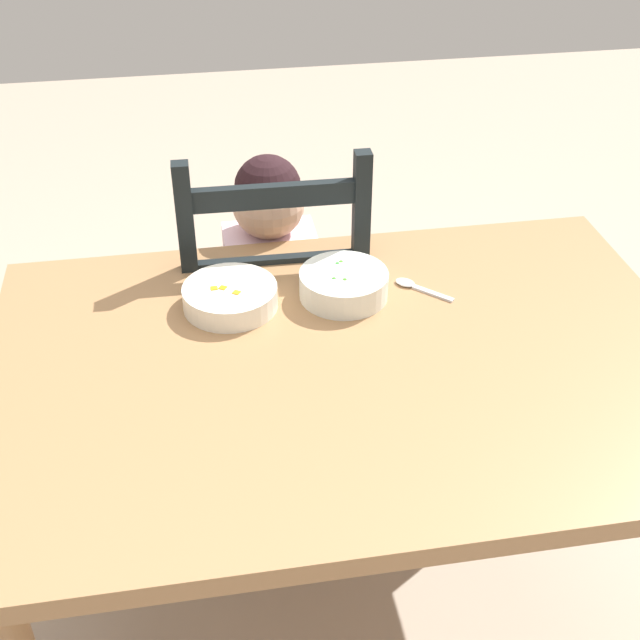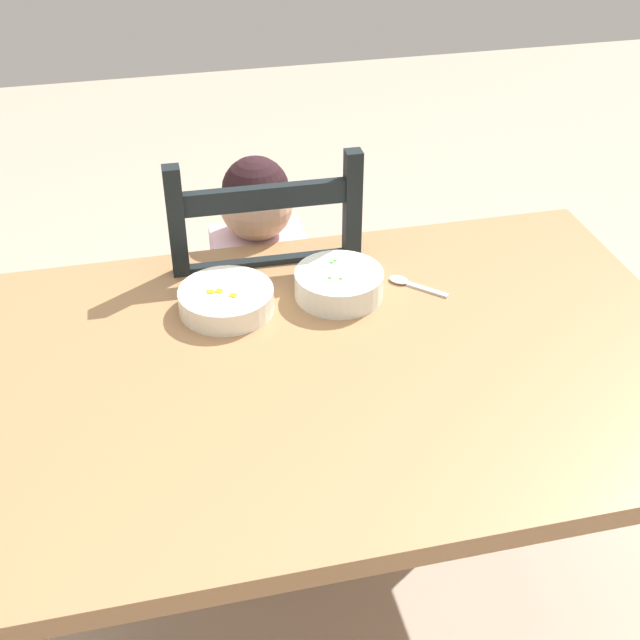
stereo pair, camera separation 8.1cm
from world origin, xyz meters
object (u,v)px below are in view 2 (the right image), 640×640
at_px(bowl_of_carrots, 226,299).
at_px(child_figure, 262,287).
at_px(dining_table, 349,401).
at_px(dining_chair, 264,339).
at_px(spoon, 407,283).
at_px(bowl_of_peas, 339,283).

bearing_deg(bowl_of_carrots, child_figure, 68.07).
xyz_separation_m(dining_table, dining_chair, (-0.09, 0.51, -0.19)).
xyz_separation_m(dining_table, child_figure, (-0.09, 0.51, -0.04)).
height_order(dining_chair, spoon, dining_chair).
xyz_separation_m(dining_chair, bowl_of_carrots, (-0.12, -0.29, 0.33)).
relative_size(bowl_of_peas, spoon, 1.65).
height_order(dining_table, dining_chair, dining_chair).
height_order(dining_table, spoon, spoon).
bearing_deg(dining_table, child_figure, 99.55).
relative_size(dining_table, child_figure, 1.41).
bearing_deg(bowl_of_carrots, dining_chair, 68.39).
distance_m(bowl_of_carrots, spoon, 0.39).
height_order(bowl_of_carrots, spoon, bowl_of_carrots).
distance_m(dining_table, bowl_of_peas, 0.26).
height_order(child_figure, bowl_of_peas, child_figure).
bearing_deg(spoon, dining_table, -130.01).
relative_size(bowl_of_carrots, spoon, 1.73).
height_order(dining_chair, bowl_of_peas, dining_chair).
distance_m(dining_table, spoon, 0.31).
bearing_deg(bowl_of_peas, spoon, 2.83).
distance_m(child_figure, bowl_of_carrots, 0.36).
distance_m(dining_chair, bowl_of_carrots, 0.46).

